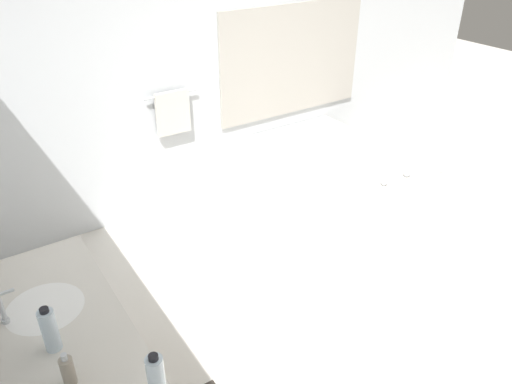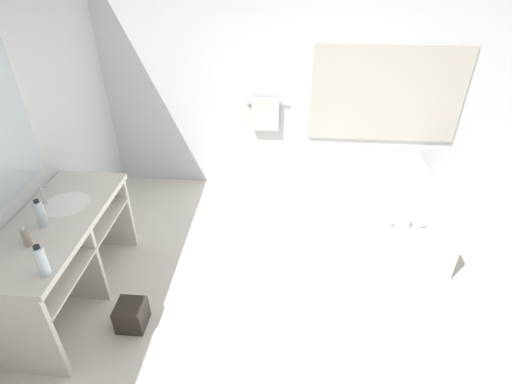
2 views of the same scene
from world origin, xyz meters
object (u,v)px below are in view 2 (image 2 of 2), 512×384
object	(u,v)px
water_bottle_2	(42,261)
waste_bin	(132,315)
bathtub	(386,204)
water_bottle_1	(41,214)
soap_dispenser	(26,237)

from	to	relation	value
water_bottle_2	waste_bin	bearing A→B (deg)	42.27
bathtub	water_bottle_1	distance (m)	3.31
soap_dispenser	waste_bin	world-z (taller)	soap_dispenser
water_bottle_1	soap_dispenser	size ratio (longest dim) A/B	1.43
bathtub	waste_bin	distance (m)	2.79
bathtub	water_bottle_1	size ratio (longest dim) A/B	6.76
bathtub	soap_dispenser	xyz separation A→B (m)	(-2.94, -1.57, 0.64)
soap_dispenser	bathtub	bearing A→B (deg)	28.06
soap_dispenser	waste_bin	distance (m)	1.03
water_bottle_1	soap_dispenser	distance (m)	0.24
water_bottle_2	bathtub	bearing A→B (deg)	34.66
water_bottle_2	waste_bin	world-z (taller)	water_bottle_2
water_bottle_1	water_bottle_2	xyz separation A→B (m)	(0.29, -0.51, 0.00)
water_bottle_1	soap_dispenser	bearing A→B (deg)	-87.87
bathtub	waste_bin	size ratio (longest dim) A/B	6.98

